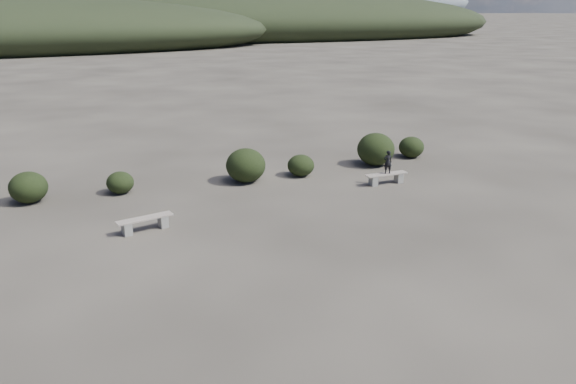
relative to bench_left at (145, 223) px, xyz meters
name	(u,v)px	position (x,y,z in m)	size (l,w,h in m)	color
ground	(367,270)	(4.78, -4.77, -0.25)	(1200.00, 1200.00, 0.00)	#312C26
bench_left	(145,223)	(0.00, 0.00, 0.00)	(1.71, 0.69, 0.42)	gray
bench_right	(386,178)	(9.09, 1.35, 0.00)	(1.65, 0.35, 0.41)	gray
seated_person	(388,162)	(9.12, 1.35, 0.60)	(0.32, 0.21, 0.88)	black
shrub_a	(120,183)	(-0.28, 3.96, 0.14)	(0.96, 0.96, 0.79)	black
shrub_b	(246,165)	(4.30, 3.61, 0.39)	(1.50, 1.50, 1.29)	black
shrub_c	(301,165)	(6.55, 3.55, 0.17)	(1.06, 1.06, 0.85)	black
shrub_d	(376,149)	(10.09, 3.85, 0.43)	(1.56, 1.56, 1.36)	black
shrub_e	(411,147)	(12.23, 4.39, 0.21)	(1.10, 1.10, 0.92)	black
shrub_f	(28,187)	(-3.25, 4.10, 0.28)	(1.26, 1.26, 1.07)	black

